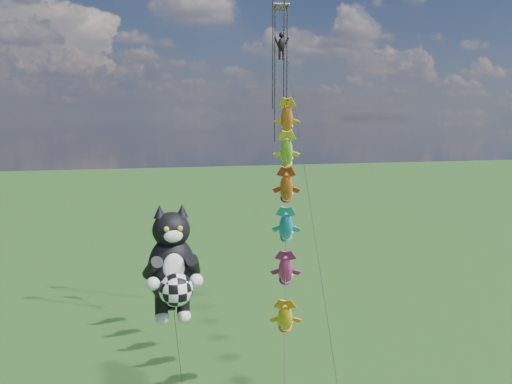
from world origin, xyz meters
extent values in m
cylinder|color=black|center=(5.10, 3.52, 3.14)|extent=(0.33, 2.71, 6.00)
ellipsoid|color=black|center=(4.95, 5.16, 7.74)|extent=(2.37, 2.01, 3.21)
ellipsoid|color=black|center=(4.95, 5.06, 9.64)|extent=(1.85, 1.70, 1.62)
cone|color=black|center=(4.44, 5.06, 10.49)|extent=(0.61, 0.61, 0.60)
cone|color=black|center=(5.45, 5.06, 10.49)|extent=(0.61, 0.61, 0.60)
ellipsoid|color=white|center=(4.95, 4.41, 9.49)|extent=(0.88, 0.50, 0.58)
ellipsoid|color=white|center=(4.95, 4.41, 8.04)|extent=(1.03, 0.48, 1.32)
sphere|color=gold|center=(4.65, 4.34, 9.82)|extent=(0.24, 0.24, 0.24)
sphere|color=gold|center=(5.25, 4.34, 9.82)|extent=(0.24, 0.24, 0.24)
sphere|color=white|center=(3.99, 4.11, 7.49)|extent=(0.60, 0.60, 0.60)
sphere|color=white|center=(5.90, 4.11, 7.49)|extent=(0.60, 0.60, 0.60)
sphere|color=white|center=(4.44, 5.01, 5.59)|extent=(0.64, 0.64, 0.64)
sphere|color=white|center=(5.45, 5.01, 5.59)|extent=(0.64, 0.64, 0.64)
sphere|color=white|center=(4.95, 3.81, 7.24)|extent=(1.48, 1.48, 1.48)
cylinder|color=black|center=(11.55, 8.51, 8.73)|extent=(5.14, 14.99, 17.18)
ellipsoid|color=yellow|center=(10.43, 5.22, 4.95)|extent=(1.33, 2.12, 2.08)
ellipsoid|color=#D83388|center=(11.00, 6.89, 6.88)|extent=(1.33, 2.12, 2.08)
ellipsoid|color=blue|center=(11.57, 8.57, 8.80)|extent=(1.33, 2.12, 2.08)
ellipsoid|color=orange|center=(12.14, 10.25, 10.72)|extent=(1.33, 2.12, 2.08)
ellipsoid|color=green|center=(12.72, 11.92, 12.64)|extent=(1.33, 2.12, 2.08)
ellipsoid|color=red|center=(13.29, 13.60, 14.56)|extent=(1.33, 2.12, 2.08)
cylinder|color=black|center=(13.61, 10.97, 11.08)|extent=(2.33, 16.94, 21.88)
cylinder|color=black|center=(13.25, 16.48, 19.14)|extent=(0.08, 0.08, 8.13)
cylinder|color=black|center=(13.99, 16.48, 19.14)|extent=(0.08, 0.08, 8.13)
cube|color=#1822DA|center=(14.76, 19.43, 22.44)|extent=(1.32, 0.78, 0.53)
cylinder|color=black|center=(14.33, 19.43, 17.57)|extent=(0.08, 0.08, 9.74)
cylinder|color=black|center=(15.19, 19.43, 17.57)|extent=(0.08, 0.08, 9.74)
camera|label=1|loc=(1.85, -20.20, 14.62)|focal=40.00mm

